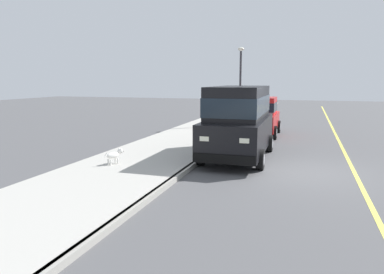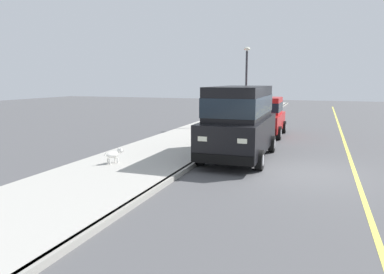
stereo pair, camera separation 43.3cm
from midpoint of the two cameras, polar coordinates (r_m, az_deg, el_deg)
name	(u,v)px [view 1 (the left image)]	position (r m, az deg, el deg)	size (l,w,h in m)	color
ground_plane	(299,170)	(11.43, 15.53, -5.14)	(80.00, 80.00, 0.00)	#4C4C4F
curb	(199,161)	(11.95, 0.01, -3.84)	(0.16, 64.00, 0.14)	gray
sidewalk	(149,157)	(12.61, -7.82, -3.25)	(3.60, 64.00, 0.14)	#A8A59E
lane_centre_line	(355,174)	(11.49, 23.56, -5.48)	(0.12, 57.60, 0.01)	#E0D64C
car_black_van	(239,119)	(12.62, 6.49, 2.89)	(2.16, 4.91, 2.52)	black
car_red_hatchback	(259,115)	(18.27, 9.99, 3.38)	(1.97, 3.81, 1.88)	red
dog_white	(115,155)	(11.50, -13.26, -2.77)	(0.37, 0.72, 0.49)	white
street_lamp	(240,77)	(20.86, 7.11, 9.45)	(0.36, 0.36, 4.42)	#2D2D33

